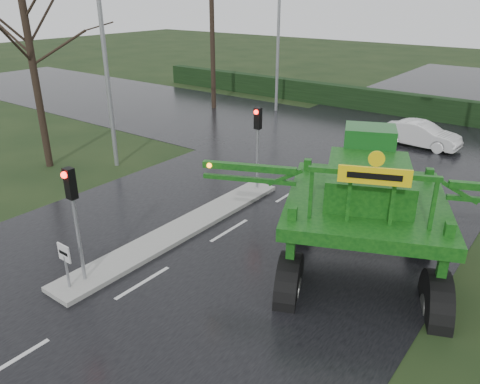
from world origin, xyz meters
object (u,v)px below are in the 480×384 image
Objects in this scene: traffic_signal_near at (73,201)px; traffic_signal_mid at (258,131)px; street_light_left_near at (107,35)px; crop_sprayer at (294,204)px; white_sedan at (419,147)px; street_light_left_far at (283,20)px; keep_left_sign at (65,259)px.

traffic_signal_mid is (0.00, 8.50, 0.00)m from traffic_signal_near.
traffic_signal_mid is 0.35× the size of street_light_left_near.
white_sedan is at bearing 70.92° from crop_sprayer.
white_sedan is at bearing 79.51° from traffic_signal_near.
white_sedan is (3.47, 18.74, -2.59)m from traffic_signal_near.
traffic_signal_near is 0.35× the size of street_light_left_near.
white_sedan is (10.36, -2.27, -5.99)m from street_light_left_far.
street_light_left_near is 16.76m from white_sedan.
keep_left_sign is at bearing 173.11° from white_sedan.
traffic_signal_mid is at bearing 164.62° from white_sedan.
traffic_signal_mid reaches higher than keep_left_sign.
keep_left_sign is 0.14× the size of street_light_left_near.
keep_left_sign reaches higher than white_sedan.
street_light_left_far is (-6.89, 12.51, 3.40)m from traffic_signal_mid.
keep_left_sign is 0.14× the size of street_light_left_far.
street_light_left_far is 1.13× the size of crop_sprayer.
street_light_left_near is at bearing -167.79° from traffic_signal_mid.
traffic_signal_mid is 7.83m from street_light_left_near.
keep_left_sign is 0.38× the size of traffic_signal_near.
street_light_left_near is 14.00m from street_light_left_far.
street_light_left_far reaches higher than keep_left_sign.
white_sedan is (3.47, 10.24, -2.59)m from traffic_signal_mid.
traffic_signal_near is at bearing -71.83° from street_light_left_far.
crop_sprayer is (4.70, 3.99, 1.48)m from keep_left_sign.
street_light_left_near reaches higher than traffic_signal_near.
street_light_left_far is 12.18m from white_sedan.
street_light_left_far is 21.28m from crop_sprayer.
street_light_left_near is (-6.89, -1.49, 3.40)m from traffic_signal_mid.
traffic_signal_mid is at bearing -61.14° from street_light_left_far.
keep_left_sign is 1.61m from traffic_signal_near.
crop_sprayer is at bearing -46.77° from traffic_signal_mid.
keep_left_sign is 0.38× the size of traffic_signal_mid.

